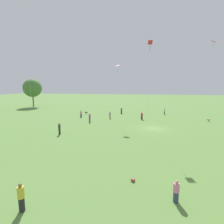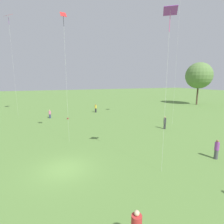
% 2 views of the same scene
% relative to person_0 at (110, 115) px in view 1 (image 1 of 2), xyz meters
% --- Properties ---
extents(ground_plane, '(240.00, 240.00, 0.00)m').
position_rel_person_0_xyz_m(ground_plane, '(-8.34, -9.77, -0.84)').
color(ground_plane, '#5B843D').
extents(tree_2, '(6.59, 6.59, 10.27)m').
position_rel_person_0_xyz_m(tree_2, '(17.83, 32.13, 6.12)').
color(tree_2, brown).
rests_on(tree_2, ground_plane).
extents(person_0, '(0.39, 0.39, 1.66)m').
position_rel_person_0_xyz_m(person_0, '(0.00, 0.00, 0.00)').
color(person_0, '#847056').
rests_on(person_0, ground_plane).
extents(person_1, '(0.49, 0.49, 1.70)m').
position_rel_person_0_xyz_m(person_1, '(8.13, -13.86, 0.02)').
color(person_1, '#4C4C51').
rests_on(person_1, ground_plane).
extents(person_2, '(0.57, 0.57, 1.86)m').
position_rel_person_0_xyz_m(person_2, '(-4.96, 3.65, 0.09)').
color(person_2, '#4C4C51').
rests_on(person_2, ground_plane).
extents(person_3, '(0.52, 0.52, 1.74)m').
position_rel_person_0_xyz_m(person_3, '(7.60, -1.97, 0.02)').
color(person_3, '#232328').
rests_on(person_3, ground_plane).
extents(person_4, '(0.62, 0.62, 1.68)m').
position_rel_person_0_xyz_m(person_4, '(0.62, 7.59, -0.02)').
color(person_4, '#333D5B').
rests_on(person_4, ground_plane).
extents(person_5, '(0.50, 0.50, 1.92)m').
position_rel_person_0_xyz_m(person_5, '(-15.06, 5.80, 0.13)').
color(person_5, '#232328').
rests_on(person_5, ground_plane).
extents(person_6, '(0.57, 0.57, 1.92)m').
position_rel_person_0_xyz_m(person_6, '(-32.11, 0.12, 0.12)').
color(person_6, '#232328').
rests_on(person_6, ground_plane).
extents(person_7, '(0.60, 0.60, 1.63)m').
position_rel_person_0_xyz_m(person_7, '(-29.56, -9.87, -0.04)').
color(person_7, '#333D5B').
rests_on(person_7, ground_plane).
extents(person_9, '(0.56, 0.56, 1.78)m').
position_rel_person_0_xyz_m(person_9, '(-0.10, -7.65, 0.03)').
color(person_9, '#232328').
rests_on(person_9, ground_plane).
extents(kite_0, '(0.49, 0.68, 14.33)m').
position_rel_person_0_xyz_m(kite_0, '(-14.73, -8.42, 12.06)').
color(kite_0, red).
rests_on(kite_0, ground_plane).
extents(kite_3, '(1.68, 1.63, 19.70)m').
position_rel_person_0_xyz_m(kite_3, '(10.72, -25.85, 17.93)').
color(kite_3, '#E54C99').
rests_on(kite_3, ground_plane).
extents(kite_4, '(1.27, 1.28, 12.14)m').
position_rel_person_0_xyz_m(kite_4, '(-5.00, -2.49, 10.66)').
color(kite_4, purple).
rests_on(kite_4, ground_plane).
extents(dog_0, '(0.42, 0.83, 0.57)m').
position_rel_person_0_xyz_m(dog_0, '(5.68, 7.81, -0.44)').
color(dog_0, black).
rests_on(dog_0, ground_plane).
extents(dog_1, '(0.88, 0.54, 0.62)m').
position_rel_person_0_xyz_m(dog_1, '(0.18, -22.36, -0.42)').
color(dog_1, tan).
rests_on(dog_1, ground_plane).
extents(picnic_bag_0, '(0.35, 0.35, 0.23)m').
position_rel_person_0_xyz_m(picnic_bag_0, '(-27.42, -6.81, -0.72)').
color(picnic_bag_0, '#933833').
rests_on(picnic_bag_0, ground_plane).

